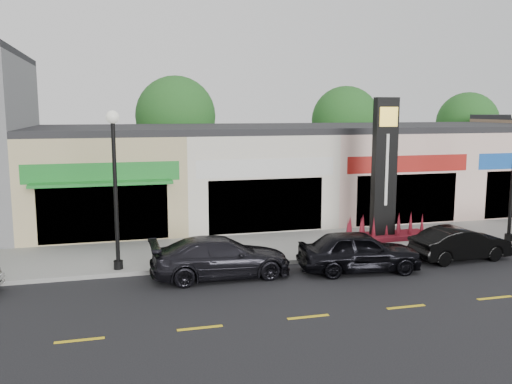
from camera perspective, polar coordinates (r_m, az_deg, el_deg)
ground at (r=19.07m, az=10.93°, el=-8.71°), size 120.00×120.00×0.00m
sidewalk at (r=22.89m, az=6.22°, el=-5.46°), size 52.00×4.30×0.15m
curb at (r=20.88m, az=8.44°, el=-6.90°), size 52.00×0.20×0.15m
shop_beige at (r=28.02m, az=-15.66°, el=1.70°), size 7.00×10.85×4.80m
shop_cream at (r=28.77m, az=-1.58°, el=2.19°), size 7.00×10.01×4.80m
shop_pink_w at (r=31.10m, az=11.09°, el=2.53°), size 7.00×10.01×4.80m
shop_pink_e at (r=34.72m, az=21.57°, el=2.71°), size 7.00×10.01×4.80m
tree_rear_west at (r=36.08m, az=-8.45°, el=7.92°), size 5.20×5.20×7.83m
tree_rear_mid at (r=39.27m, az=9.39°, el=7.46°), size 4.80×4.80×7.29m
tree_rear_east at (r=44.30m, az=21.36°, el=6.78°), size 4.60×4.60×6.94m
lamp_west_near at (r=18.99m, az=-14.64°, el=1.83°), size 0.44×0.44×5.47m
pylon_sign at (r=23.56m, az=13.28°, el=0.22°), size 4.20×1.30×6.00m
car_dark_sedan at (r=18.53m, az=-3.72°, el=-6.86°), size 2.00×4.79×1.38m
car_black_sedan at (r=19.45m, az=10.79°, el=-6.13°), size 2.17×4.44×1.46m
car_black_conv at (r=21.96m, az=20.72°, el=-5.10°), size 1.56×3.90×1.26m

